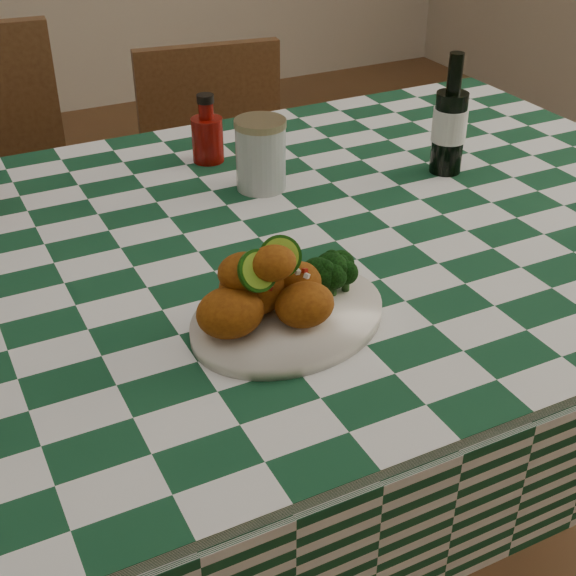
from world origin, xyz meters
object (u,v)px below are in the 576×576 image
ketchup_bottle (207,128)px  beer_bottle (451,114)px  wooden_chair_right (230,220)px  fried_chicken_pile (270,283)px  mason_jar (261,155)px  plate (288,318)px  dining_table (263,426)px

ketchup_bottle → beer_bottle: 0.45m
ketchup_bottle → wooden_chair_right: 0.64m
fried_chicken_pile → ketchup_bottle: ketchup_bottle is taller
ketchup_bottle → mason_jar: size_ratio=1.02×
ketchup_bottle → plate: bearing=-101.4°
fried_chicken_pile → ketchup_bottle: (0.14, 0.56, -0.01)m
fried_chicken_pile → ketchup_bottle: size_ratio=1.27×
plate → beer_bottle: bearing=33.1°
ketchup_bottle → fried_chicken_pile: bearing=-103.9°
beer_bottle → dining_table: bearing=-169.1°
wooden_chair_right → beer_bottle: bearing=-67.5°
fried_chicken_pile → ketchup_bottle: bearing=76.1°
plate → ketchup_bottle: size_ratio=2.16×
fried_chicken_pile → wooden_chair_right: bearing=70.5°
plate → mason_jar: size_ratio=2.21×
mason_jar → beer_bottle: (0.33, -0.09, 0.05)m
plate → fried_chicken_pile: size_ratio=1.70×
ketchup_bottle → mason_jar: ketchup_bottle is taller
wooden_chair_right → fried_chicken_pile: bearing=-100.8°
beer_bottle → fried_chicken_pile: bearing=-148.2°
beer_bottle → wooden_chair_right: bearing=103.8°
plate → ketchup_bottle: 0.57m
ketchup_bottle → mason_jar: bearing=-76.6°
fried_chicken_pile → wooden_chair_right: (0.35, 0.98, -0.44)m
mason_jar → beer_bottle: size_ratio=0.58×
beer_bottle → plate: bearing=-146.9°
fried_chicken_pile → plate: bearing=0.0°
beer_bottle → wooden_chair_right: 0.83m
dining_table → fried_chicken_pile: bearing=-111.5°
mason_jar → fried_chicken_pile: bearing=-113.6°
ketchup_bottle → wooden_chair_right: (0.21, 0.42, -0.43)m
mason_jar → dining_table: bearing=-116.4°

